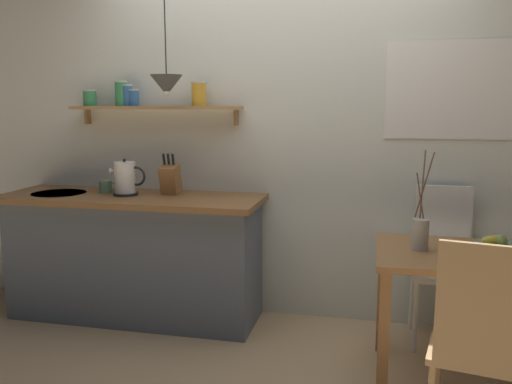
{
  "coord_description": "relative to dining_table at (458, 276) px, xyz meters",
  "views": [
    {
      "loc": [
        0.63,
        -3.01,
        1.51
      ],
      "look_at": [
        -0.1,
        0.25,
        0.95
      ],
      "focal_mm": 36.99,
      "sensor_mm": 36.0,
      "label": 1
    }
  ],
  "objects": [
    {
      "name": "kitchen_counter",
      "position": [
        -2.09,
        0.46,
        -0.15
      ],
      "size": [
        1.83,
        0.63,
        0.89
      ],
      "color": "slate",
      "rests_on": "ground_plane"
    },
    {
      "name": "dining_chair_near",
      "position": [
        0.01,
        -0.67,
        -0.06
      ],
      "size": [
        0.5,
        0.51,
        0.98
      ],
      "color": "tan",
      "rests_on": "ground_plane"
    },
    {
      "name": "dining_table",
      "position": [
        0.0,
        0.0,
        0.0
      ],
      "size": [
        0.86,
        0.7,
        0.73
      ],
      "color": "#9E6B3D",
      "rests_on": "ground_plane"
    },
    {
      "name": "dining_chair_far",
      "position": [
        -0.01,
        0.57,
        -0.06
      ],
      "size": [
        0.4,
        0.4,
        0.99
      ],
      "color": "white",
      "rests_on": "ground_plane"
    },
    {
      "name": "ground_plane",
      "position": [
        -1.09,
        0.14,
        -0.6
      ],
      "size": [
        14.0,
        14.0,
        0.0
      ],
      "primitive_type": "plane",
      "color": "tan"
    },
    {
      "name": "fruit_bowl",
      "position": [
        0.18,
        -0.03,
        0.18
      ],
      "size": [
        0.24,
        0.24,
        0.12
      ],
      "color": "slate",
      "rests_on": "dining_table"
    },
    {
      "name": "pendant_lamp",
      "position": [
        -1.79,
        0.39,
        1.03
      ],
      "size": [
        0.21,
        0.21,
        0.66
      ],
      "color": "black"
    },
    {
      "name": "electric_kettle",
      "position": [
        -2.13,
        0.44,
        0.4
      ],
      "size": [
        0.26,
        0.17,
        0.25
      ],
      "color": "black",
      "rests_on": "kitchen_counter"
    },
    {
      "name": "twig_vase",
      "position": [
        -0.2,
        0.01,
        0.23
      ],
      "size": [
        0.1,
        0.09,
        0.54
      ],
      "color": "#B7B2A8",
      "rests_on": "dining_table"
    },
    {
      "name": "wall_shelf",
      "position": [
        -2.03,
        0.64,
        0.92
      ],
      "size": [
        1.24,
        0.2,
        0.31
      ],
      "color": "tan"
    },
    {
      "name": "knife_block",
      "position": [
        -1.84,
        0.53,
        0.4
      ],
      "size": [
        0.12,
        0.16,
        0.29
      ],
      "color": "#9E6B3D",
      "rests_on": "kitchen_counter"
    },
    {
      "name": "back_wall",
      "position": [
        -0.89,
        0.79,
        0.75
      ],
      "size": [
        6.8,
        0.11,
        2.7
      ],
      "color": "silver",
      "rests_on": "ground_plane"
    },
    {
      "name": "coffee_mug_by_sink",
      "position": [
        -2.31,
        0.5,
        0.33
      ],
      "size": [
        0.13,
        0.09,
        0.09
      ],
      "color": "slate",
      "rests_on": "kitchen_counter"
    }
  ]
}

